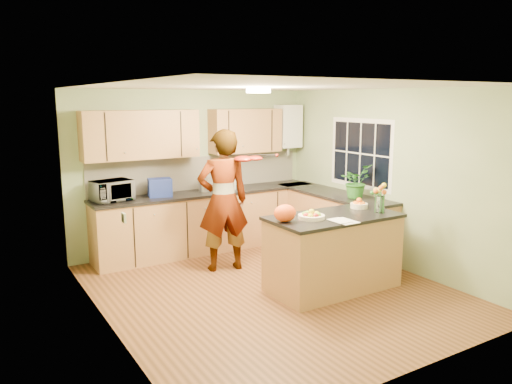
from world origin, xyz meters
TOP-DOWN VIEW (x-y plane):
  - floor at (0.00, 0.00)m, footprint 4.50×4.50m
  - ceiling at (0.00, 0.00)m, footprint 4.00×4.50m
  - wall_back at (0.00, 2.25)m, footprint 4.00×0.02m
  - wall_front at (0.00, -2.25)m, footprint 4.00×0.02m
  - wall_left at (-2.00, 0.00)m, footprint 0.02×4.50m
  - wall_right at (2.00, 0.00)m, footprint 0.02×4.50m
  - back_counter at (0.10, 1.95)m, footprint 3.64×0.62m
  - right_counter at (1.70, 0.85)m, footprint 0.62×2.24m
  - splashback at (0.10, 2.23)m, footprint 3.60×0.02m
  - upper_cabinets at (-0.18, 2.08)m, footprint 3.20×0.34m
  - boiler at (1.70, 2.09)m, footprint 0.40×0.30m
  - window_right at (1.99, 0.60)m, footprint 0.01×1.30m
  - light_switch at (-1.99, -0.60)m, footprint 0.02×0.09m
  - ceiling_lamp at (0.00, 0.30)m, footprint 0.30×0.30m
  - peninsula_island at (0.69, -0.36)m, footprint 1.65×0.84m
  - fruit_dish at (0.34, -0.36)m, footprint 0.32×0.32m
  - orange_bowl at (1.24, -0.21)m, footprint 0.22×0.22m
  - flower_vase at (1.29, -0.54)m, footprint 0.25×0.25m
  - orange_bag at (-0.01, -0.31)m, footprint 0.28×0.24m
  - papers at (0.59, -0.66)m, footprint 0.23×0.32m
  - violinist at (-0.13, 1.00)m, footprint 0.80×0.61m
  - violin at (0.07, 0.78)m, footprint 0.65×0.56m
  - microwave at (-1.39, 1.98)m, footprint 0.59×0.46m
  - blue_box at (-0.69, 1.95)m, footprint 0.38×0.31m
  - kettle at (0.04, 1.99)m, footprint 0.16×0.16m
  - jar_cream at (0.42, 1.99)m, footprint 0.15×0.15m
  - jar_white at (0.51, 1.89)m, footprint 0.13×0.13m
  - potted_plant at (1.70, 0.37)m, footprint 0.53×0.49m

SIDE VIEW (x-z plane):
  - floor at x=0.00m, z-range 0.00..0.00m
  - back_counter at x=0.10m, z-range 0.00..0.94m
  - right_counter at x=1.70m, z-range 0.00..0.94m
  - peninsula_island at x=0.69m, z-range 0.00..0.95m
  - papers at x=0.59m, z-range 0.95..0.96m
  - violinist at x=-0.13m, z-range 0.00..1.96m
  - fruit_dish at x=0.34m, z-range 0.94..1.05m
  - orange_bowl at x=1.24m, z-range 0.94..1.07m
  - jar_white at x=0.51m, z-range 0.94..1.09m
  - jar_cream at x=0.42m, z-range 0.94..1.12m
  - orange_bag at x=-0.01m, z-range 0.95..1.15m
  - kettle at x=0.04m, z-range 0.91..1.21m
  - blue_box at x=-0.69m, z-range 0.94..1.21m
  - microwave at x=-1.39m, z-range 0.94..1.24m
  - potted_plant at x=1.70m, z-range 0.94..1.43m
  - splashback at x=0.10m, z-range 0.94..1.46m
  - flower_vase at x=1.29m, z-range 1.02..1.48m
  - wall_back at x=0.00m, z-range 0.00..2.50m
  - wall_front at x=0.00m, z-range 0.00..2.50m
  - wall_left at x=-2.00m, z-range 0.00..2.50m
  - wall_right at x=2.00m, z-range 0.00..2.50m
  - light_switch at x=-1.99m, z-range 1.26..1.34m
  - window_right at x=1.99m, z-range 1.02..2.08m
  - violin at x=0.07m, z-range 1.49..1.65m
  - upper_cabinets at x=-0.18m, z-range 1.50..2.20m
  - boiler at x=1.70m, z-range 1.47..2.33m
  - ceiling_lamp at x=0.00m, z-range 2.43..2.50m
  - ceiling at x=0.00m, z-range 2.49..2.51m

